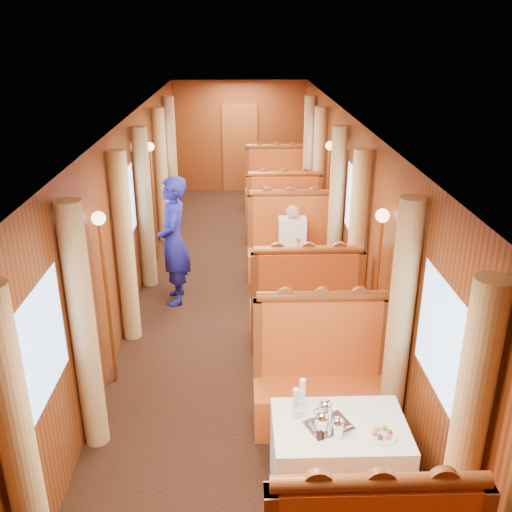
{
  "coord_description": "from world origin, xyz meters",
  "views": [
    {
      "loc": [
        -0.01,
        -7.09,
        3.64
      ],
      "look_at": [
        0.17,
        -0.74,
        1.05
      ],
      "focal_mm": 40.0,
      "sensor_mm": 36.0,
      "label": 1
    }
  ],
  "objects_px": {
    "banquette_near_aft": "(321,384)",
    "steward": "(174,241)",
    "table_near": "(338,462)",
    "table_far": "(279,205)",
    "banquette_mid_fwd": "(304,312)",
    "banquette_far_fwd": "(283,220)",
    "teapot_right": "(337,429)",
    "teapot_left": "(322,425)",
    "tea_tray": "(328,426)",
    "fruit_plate": "(382,434)",
    "passenger": "(292,237)",
    "teapot_back": "(325,413)",
    "banquette_far_aft": "(276,189)",
    "rose_vase_far": "(281,178)",
    "rose_vase_mid": "(298,243)",
    "banquette_mid_aft": "(290,250)",
    "table_mid": "(296,281)"
  },
  "relations": [
    {
      "from": "table_near",
      "to": "teapot_back",
      "type": "bearing_deg",
      "value": 155.0
    },
    {
      "from": "banquette_near_aft",
      "to": "banquette_far_aft",
      "type": "relative_size",
      "value": 1.0
    },
    {
      "from": "banquette_near_aft",
      "to": "teapot_left",
      "type": "bearing_deg",
      "value": -98.16
    },
    {
      "from": "banquette_mid_aft",
      "to": "banquette_far_fwd",
      "type": "xyz_separation_m",
      "value": [
        0.0,
        1.47,
        0.0
      ]
    },
    {
      "from": "banquette_mid_fwd",
      "to": "rose_vase_mid",
      "type": "bearing_deg",
      "value": 89.48
    },
    {
      "from": "banquette_near_aft",
      "to": "steward",
      "type": "xyz_separation_m",
      "value": [
        -1.67,
        2.69,
        0.47
      ]
    },
    {
      "from": "table_far",
      "to": "rose_vase_far",
      "type": "distance_m",
      "value": 0.55
    },
    {
      "from": "table_mid",
      "to": "steward",
      "type": "bearing_deg",
      "value": 173.0
    },
    {
      "from": "table_near",
      "to": "banquette_far_fwd",
      "type": "xyz_separation_m",
      "value": [
        0.0,
        5.99,
        0.05
      ]
    },
    {
      "from": "table_near",
      "to": "banquette_mid_fwd",
      "type": "distance_m",
      "value": 2.49
    },
    {
      "from": "table_near",
      "to": "banquette_far_fwd",
      "type": "distance_m",
      "value": 5.99
    },
    {
      "from": "rose_vase_mid",
      "to": "rose_vase_far",
      "type": "bearing_deg",
      "value": 89.78
    },
    {
      "from": "table_far",
      "to": "tea_tray",
      "type": "relative_size",
      "value": 3.09
    },
    {
      "from": "banquette_mid_aft",
      "to": "banquette_far_aft",
      "type": "bearing_deg",
      "value": 90.0
    },
    {
      "from": "banquette_near_aft",
      "to": "passenger",
      "type": "xyz_separation_m",
      "value": [
        -0.0,
        3.23,
        0.32
      ]
    },
    {
      "from": "banquette_mid_aft",
      "to": "passenger",
      "type": "height_order",
      "value": "banquette_mid_aft"
    },
    {
      "from": "rose_vase_far",
      "to": "passenger",
      "type": "xyz_separation_m",
      "value": [
        -0.02,
        -2.74,
        -0.19
      ]
    },
    {
      "from": "table_near",
      "to": "table_far",
      "type": "bearing_deg",
      "value": 90.0
    },
    {
      "from": "tea_tray",
      "to": "fruit_plate",
      "type": "xyz_separation_m",
      "value": [
        0.39,
        -0.12,
        0.01
      ]
    },
    {
      "from": "steward",
      "to": "fruit_plate",
      "type": "bearing_deg",
      "value": 22.27
    },
    {
      "from": "teapot_back",
      "to": "tea_tray",
      "type": "bearing_deg",
      "value": -80.78
    },
    {
      "from": "teapot_right",
      "to": "passenger",
      "type": "height_order",
      "value": "passenger"
    },
    {
      "from": "banquette_mid_fwd",
      "to": "banquette_mid_aft",
      "type": "relative_size",
      "value": 1.0
    },
    {
      "from": "rose_vase_mid",
      "to": "steward",
      "type": "bearing_deg",
      "value": 172.58
    },
    {
      "from": "table_mid",
      "to": "banquette_mid_fwd",
      "type": "height_order",
      "value": "banquette_mid_fwd"
    },
    {
      "from": "banquette_mid_fwd",
      "to": "banquette_far_fwd",
      "type": "distance_m",
      "value": 3.5
    },
    {
      "from": "banquette_far_fwd",
      "to": "tea_tray",
      "type": "relative_size",
      "value": 3.94
    },
    {
      "from": "tea_tray",
      "to": "rose_vase_far",
      "type": "relative_size",
      "value": 0.94
    },
    {
      "from": "banquette_near_aft",
      "to": "banquette_mid_aft",
      "type": "height_order",
      "value": "same"
    },
    {
      "from": "table_near",
      "to": "teapot_right",
      "type": "relative_size",
      "value": 6.45
    },
    {
      "from": "banquette_near_aft",
      "to": "tea_tray",
      "type": "bearing_deg",
      "value": -95.38
    },
    {
      "from": "banquette_far_aft",
      "to": "rose_vase_far",
      "type": "xyz_separation_m",
      "value": [
        0.02,
        -1.04,
        0.5
      ]
    },
    {
      "from": "rose_vase_far",
      "to": "banquette_mid_fwd",
      "type": "bearing_deg",
      "value": -90.29
    },
    {
      "from": "table_near",
      "to": "tea_tray",
      "type": "bearing_deg",
      "value": -168.06
    },
    {
      "from": "teapot_left",
      "to": "steward",
      "type": "distance_m",
      "value": 4.09
    },
    {
      "from": "banquette_mid_aft",
      "to": "teapot_back",
      "type": "bearing_deg",
      "value": -91.46
    },
    {
      "from": "banquette_near_aft",
      "to": "teapot_right",
      "type": "height_order",
      "value": "banquette_near_aft"
    },
    {
      "from": "banquette_mid_aft",
      "to": "banquette_far_aft",
      "type": "xyz_separation_m",
      "value": [
        0.0,
        3.5,
        0.0
      ]
    },
    {
      "from": "table_mid",
      "to": "teapot_back",
      "type": "xyz_separation_m",
      "value": [
        -0.11,
        -3.45,
        0.45
      ]
    },
    {
      "from": "banquette_near_aft",
      "to": "table_far",
      "type": "distance_m",
      "value": 5.99
    },
    {
      "from": "fruit_plate",
      "to": "steward",
      "type": "xyz_separation_m",
      "value": [
        -1.97,
        3.85,
        0.13
      ]
    },
    {
      "from": "rose_vase_far",
      "to": "steward",
      "type": "height_order",
      "value": "steward"
    },
    {
      "from": "banquette_near_aft",
      "to": "banquette_far_aft",
      "type": "bearing_deg",
      "value": 90.0
    },
    {
      "from": "teapot_back",
      "to": "steward",
      "type": "distance_m",
      "value": 3.97
    },
    {
      "from": "banquette_mid_fwd",
      "to": "steward",
      "type": "height_order",
      "value": "steward"
    },
    {
      "from": "teapot_left",
      "to": "passenger",
      "type": "xyz_separation_m",
      "value": [
        0.16,
        4.33,
        -0.08
      ]
    },
    {
      "from": "banquette_mid_aft",
      "to": "fruit_plate",
      "type": "height_order",
      "value": "banquette_mid_aft"
    },
    {
      "from": "table_near",
      "to": "table_far",
      "type": "xyz_separation_m",
      "value": [
        0.0,
        7.0,
        0.0
      ]
    },
    {
      "from": "table_far",
      "to": "banquette_far_aft",
      "type": "distance_m",
      "value": 1.02
    },
    {
      "from": "banquette_near_aft",
      "to": "banquette_mid_aft",
      "type": "relative_size",
      "value": 1.0
    }
  ]
}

